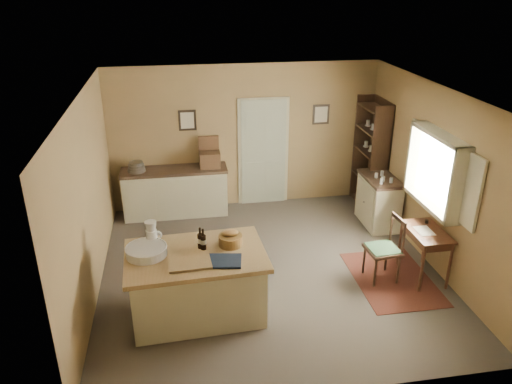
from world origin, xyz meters
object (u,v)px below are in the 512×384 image
Objects in this scene: desk_chair at (383,250)px; shelving_unit at (373,154)px; work_island at (196,282)px; right_cabinet at (378,201)px; writing_desk at (426,237)px; sideboard at (176,190)px.

shelving_unit is at bearing 68.20° from desk_chair.
right_cabinet is (3.34, 2.06, -0.02)m from work_island.
right_cabinet is 1.00m from shelving_unit.
shelving_unit reaches higher than writing_desk.
sideboard is 4.48m from writing_desk.
shelving_unit is at bearing 36.60° from work_island.
work_island is 3.92m from right_cabinet.
writing_desk is at bearing -8.08° from desk_chair.
writing_desk is (3.54, -2.74, 0.18)m from sideboard.
right_cabinet is at bearing -15.82° from sideboard.
desk_chair is 2.67m from shelving_unit.
sideboard is at bearing 176.90° from shelving_unit.
writing_desk is 0.82× the size of right_cabinet.
shelving_unit is at bearing 79.12° from right_cabinet.
desk_chair is 0.47× the size of shelving_unit.
writing_desk is at bearing -89.99° from right_cabinet.
sideboard reaches higher than writing_desk.
work_island is 1.88× the size of desk_chair.
work_island is 0.87× the size of shelving_unit.
sideboard is at bearing 132.89° from desk_chair.
right_cabinet is (3.54, -1.00, -0.02)m from sideboard.
shelving_unit is (0.15, 0.80, 0.58)m from right_cabinet.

